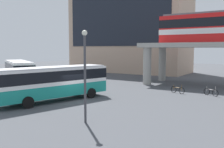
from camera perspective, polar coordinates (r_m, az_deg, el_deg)
ground_plane at (r=32.74m, az=2.86°, el=-2.99°), size 120.00×120.00×0.00m
station_building at (r=55.85m, az=3.75°, el=10.92°), size 25.00×10.23×20.16m
bus_main at (r=24.55m, az=-12.92°, el=-1.30°), size 5.16×11.33×3.22m
bus_secondary at (r=37.64m, az=-19.99°, el=0.85°), size 10.85×7.68×3.22m
bicycle_brown at (r=29.34m, az=14.33°, el=-3.44°), size 1.73×0.59×1.04m
bicycle_silver at (r=28.96m, az=21.05°, el=-3.76°), size 1.65×0.80×1.04m
lamp_post at (r=16.84m, az=-6.02°, el=1.22°), size 0.36×0.36×6.07m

